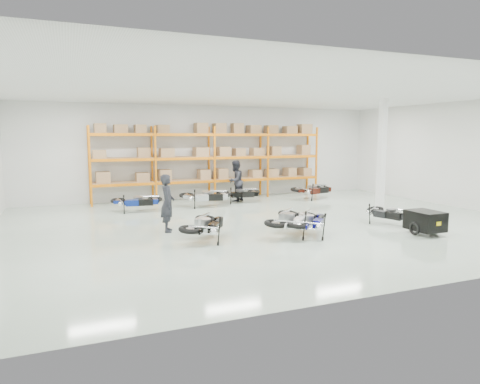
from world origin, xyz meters
name	(u,v)px	position (x,y,z in m)	size (l,w,h in m)	color
room	(270,159)	(0.00, 0.00, 2.25)	(18.00, 18.00, 18.00)	#AFC3B2
pallet_rack	(212,152)	(0.00, 6.45, 2.26)	(11.28, 0.98, 3.62)	orange
structural_column	(382,156)	(5.20, 0.50, 2.25)	(0.25, 0.25, 4.50)	white
moto_blue_centre	(310,217)	(0.31, -2.17, 0.57)	(0.83, 1.87, 1.14)	#07074E
moto_silver_left	(290,216)	(-0.21, -1.90, 0.61)	(0.88, 1.99, 1.22)	silver
moto_black_far_left	(206,221)	(-2.80, -1.58, 0.58)	(0.84, 1.90, 1.16)	black
moto_touring_right	(389,210)	(3.71, -1.77, 0.51)	(0.74, 1.66, 1.02)	black
trailer	(425,221)	(3.71, -3.37, 0.42)	(0.91, 1.73, 0.72)	black
moto_back_a	(137,198)	(-3.96, 4.10, 0.54)	(0.78, 1.76, 1.08)	navy
moto_back_b	(206,193)	(-1.01, 4.23, 0.59)	(0.86, 1.93, 1.18)	#9DA1A6
moto_back_c	(239,191)	(0.78, 4.80, 0.54)	(0.78, 1.76, 1.07)	black
moto_back_d	(313,187)	(4.52, 4.50, 0.59)	(0.86, 1.92, 1.18)	#3D130C
person_left	(167,203)	(-3.59, -0.02, 0.92)	(0.67, 0.44, 1.84)	black
person_back	(235,181)	(0.76, 5.25, 0.96)	(0.93, 0.73, 1.92)	black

